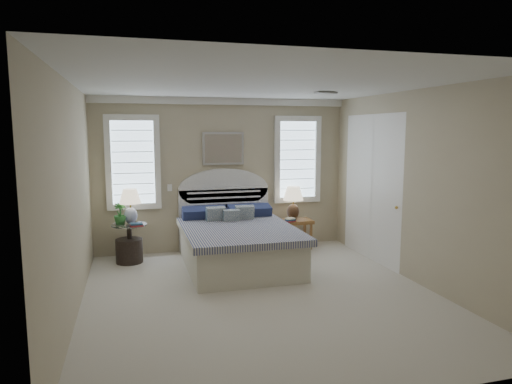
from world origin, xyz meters
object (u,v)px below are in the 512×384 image
object	(u,v)px
bed	(237,241)
floor_pot	(129,251)
side_table_left	(130,239)
nightstand_right	(298,227)
lamp_right	(293,199)
lamp_left	(130,202)

from	to	relation	value
bed	floor_pot	distance (m)	1.76
side_table_left	nightstand_right	bearing A→B (deg)	1.94
lamp_right	floor_pot	bearing A→B (deg)	-175.55
floor_pot	lamp_right	world-z (taller)	lamp_right
lamp_left	lamp_right	bearing A→B (deg)	2.43
nightstand_right	lamp_right	xyz separation A→B (m)	(-0.05, 0.10, 0.51)
bed	lamp_left	size ratio (longest dim) A/B	3.99
bed	floor_pot	xyz separation A→B (m)	(-1.66, 0.57, -0.19)
bed	lamp_right	distance (m)	1.56
lamp_left	lamp_right	xyz separation A→B (m)	(2.86, 0.12, -0.08)
side_table_left	floor_pot	distance (m)	0.19
side_table_left	bed	bearing A→B (deg)	-19.74
nightstand_right	lamp_right	bearing A→B (deg)	118.08
nightstand_right	lamp_left	xyz separation A→B (m)	(-2.92, -0.02, 0.59)
nightstand_right	floor_pot	size ratio (longest dim) A/B	1.23
lamp_left	lamp_right	size ratio (longest dim) A/B	0.94
bed	side_table_left	distance (m)	1.75
lamp_left	bed	bearing A→B (deg)	-22.56
side_table_left	lamp_right	bearing A→B (deg)	3.97
side_table_left	lamp_left	size ratio (longest dim) A/B	1.11
bed	nightstand_right	xyz separation A→B (m)	(1.30, 0.69, 0.00)
nightstand_right	floor_pot	xyz separation A→B (m)	(-2.96, -0.13, -0.19)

